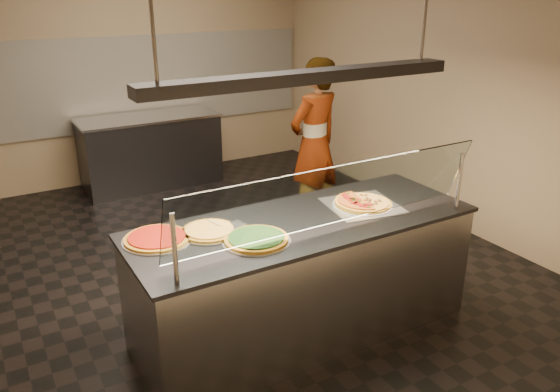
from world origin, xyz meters
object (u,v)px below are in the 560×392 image
pizza_spinach (256,239)px  perforated_tray (362,205)px  sneeze_guard (333,197)px  worker (314,144)px  pizza_tomato (157,238)px  half_pizza_pepperoni (352,204)px  half_pizza_sausage (373,200)px  prep_table (151,151)px  pizza_cheese (209,230)px  serving_counter (303,277)px  heat_lamp_housing (306,77)px  pizza_spatula (223,223)px

pizza_spinach → perforated_tray: bearing=7.8°
sneeze_guard → pizza_spinach: 0.58m
worker → pizza_tomato: bearing=19.7°
perforated_tray → half_pizza_pepperoni: size_ratio=1.31×
half_pizza_sausage → prep_table: size_ratio=0.26×
sneeze_guard → pizza_cheese: bearing=143.3°
serving_counter → perforated_tray: (0.54, 0.01, 0.47)m
serving_counter → half_pizza_pepperoni: bearing=1.0°
half_pizza_pepperoni → sneeze_guard: bearing=-141.0°
half_pizza_pepperoni → heat_lamp_housing: heat_lamp_housing is taller
sneeze_guard → pizza_spatula: size_ratio=10.22×
sneeze_guard → worker: worker is taller
sneeze_guard → heat_lamp_housing: bearing=90.0°
pizza_cheese → pizza_spatula: size_ratio=1.81×
sneeze_guard → pizza_tomato: bearing=151.3°
serving_counter → pizza_spatula: 0.76m
serving_counter → heat_lamp_housing: size_ratio=1.11×
half_pizza_pepperoni → pizza_spatula: 1.00m
pizza_spinach → heat_lamp_housing: (0.46, 0.13, 1.00)m
pizza_spatula → heat_lamp_housing: 1.15m
pizza_spinach → heat_lamp_housing: heat_lamp_housing is taller
half_pizza_pepperoni → pizza_cheese: size_ratio=1.12×
pizza_spinach → half_pizza_sausage: bearing=7.0°
pizza_cheese → perforated_tray: bearing=-7.0°
half_pizza_pepperoni → worker: 1.83m
perforated_tray → pizza_tomato: 1.57m
pizza_spinach → pizza_cheese: pizza_spinach is taller
half_pizza_pepperoni → pizza_spatula: bearing=170.1°
prep_table → serving_counter: bearing=-90.7°
prep_table → half_pizza_pepperoni: bearing=-84.2°
pizza_tomato → pizza_spinach: bearing=-31.4°
pizza_spatula → prep_table: bearing=80.6°
perforated_tray → pizza_spinach: 1.00m
pizza_spinach → pizza_cheese: bearing=127.0°
half_pizza_sausage → pizza_tomato: bearing=172.8°
prep_table → worker: (1.15, -2.15, 0.45)m
pizza_spinach → pizza_tomato: (-0.56, 0.34, -0.00)m
serving_counter → pizza_cheese: (-0.67, 0.16, 0.48)m
pizza_spatula → heat_lamp_housing: heat_lamp_housing is taller
heat_lamp_housing → pizza_tomato: bearing=168.1°
sneeze_guard → worker: (1.20, 2.01, -0.31)m
prep_table → heat_lamp_housing: size_ratio=0.77×
worker → heat_lamp_housing: size_ratio=0.80×
half_pizza_pepperoni → perforated_tray: bearing=0.2°
perforated_tray → pizza_spatula: 1.10m
pizza_spatula → serving_counter: bearing=-17.9°
pizza_cheese → prep_table: 3.76m
sneeze_guard → pizza_tomato: sneeze_guard is taller
pizza_spinach → prep_table: (0.50, 3.94, -0.48)m
pizza_spinach → pizza_spatula: (-0.10, 0.31, 0.01)m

